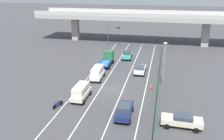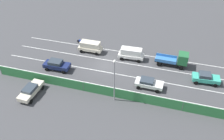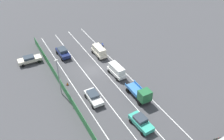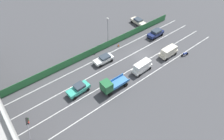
{
  "view_description": "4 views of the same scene",
  "coord_description": "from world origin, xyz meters",
  "px_view_note": "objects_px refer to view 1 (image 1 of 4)",
  "views": [
    {
      "loc": [
        7.52,
        -33.88,
        15.78
      ],
      "look_at": [
        -1.15,
        5.49,
        1.2
      ],
      "focal_mm": 38.95,
      "sensor_mm": 36.0,
      "label": 1
    },
    {
      "loc": [
        31.75,
        10.41,
        24.46
      ],
      "look_at": [
        2.29,
        1.77,
        1.12
      ],
      "focal_mm": 37.86,
      "sensor_mm": 36.0,
      "label": 2
    },
    {
      "loc": [
        15.52,
        36.11,
        28.29
      ],
      "look_at": [
        -2.75,
        2.95,
        0.94
      ],
      "focal_mm": 39.22,
      "sensor_mm": 36.0,
      "label": 3
    },
    {
      "loc": [
        -21.22,
        25.74,
        26.77
      ],
      "look_at": [
        -0.33,
        8.96,
        1.11
      ],
      "focal_mm": 30.59,
      "sensor_mm": 36.0,
      "label": 4
    }
  ],
  "objects_px": {
    "motorcycle": "(58,104)",
    "parked_sedan_cream": "(182,120)",
    "car_van_cream": "(81,91)",
    "traffic_light": "(112,32)",
    "car_taxi_teal": "(127,55)",
    "street_lamp": "(164,59)",
    "car_sedan_navy": "(124,110)",
    "car_sedan_white": "(140,69)",
    "car_van_white": "(97,72)",
    "flatbed_truck_blue": "(108,58)",
    "traffic_cone": "(151,86)"
  },
  "relations": [
    {
      "from": "flatbed_truck_blue",
      "to": "car_van_cream",
      "type": "bearing_deg",
      "value": -90.3
    },
    {
      "from": "car_sedan_white",
      "to": "motorcycle",
      "type": "bearing_deg",
      "value": -121.85
    },
    {
      "from": "motorcycle",
      "to": "parked_sedan_cream",
      "type": "xyz_separation_m",
      "value": [
        15.99,
        -1.39,
        0.43
      ]
    },
    {
      "from": "car_sedan_navy",
      "to": "car_taxi_teal",
      "type": "bearing_deg",
      "value": 98.18
    },
    {
      "from": "car_sedan_navy",
      "to": "street_lamp",
      "type": "distance_m",
      "value": 12.71
    },
    {
      "from": "car_sedan_navy",
      "to": "traffic_cone",
      "type": "distance_m",
      "value": 10.12
    },
    {
      "from": "motorcycle",
      "to": "street_lamp",
      "type": "height_order",
      "value": "street_lamp"
    },
    {
      "from": "parked_sedan_cream",
      "to": "flatbed_truck_blue",
      "type": "bearing_deg",
      "value": 123.84
    },
    {
      "from": "street_lamp",
      "to": "car_van_cream",
      "type": "bearing_deg",
      "value": -145.04
    },
    {
      "from": "car_van_white",
      "to": "motorcycle",
      "type": "bearing_deg",
      "value": -103.08
    },
    {
      "from": "car_taxi_teal",
      "to": "car_van_cream",
      "type": "distance_m",
      "value": 20.93
    },
    {
      "from": "car_van_cream",
      "to": "traffic_cone",
      "type": "xyz_separation_m",
      "value": [
        9.52,
        6.16,
        -0.91
      ]
    },
    {
      "from": "car_sedan_white",
      "to": "car_van_white",
      "type": "xyz_separation_m",
      "value": [
        -6.88,
        -4.31,
        0.37
      ]
    },
    {
      "from": "car_taxi_teal",
      "to": "street_lamp",
      "type": "distance_m",
      "value": 15.4
    },
    {
      "from": "car_van_cream",
      "to": "flatbed_truck_blue",
      "type": "relative_size",
      "value": 0.82
    },
    {
      "from": "traffic_cone",
      "to": "motorcycle",
      "type": "bearing_deg",
      "value": -142.46
    },
    {
      "from": "parked_sedan_cream",
      "to": "car_sedan_navy",
      "type": "bearing_deg",
      "value": 173.9
    },
    {
      "from": "street_lamp",
      "to": "parked_sedan_cream",
      "type": "bearing_deg",
      "value": -78.64
    },
    {
      "from": "car_sedan_white",
      "to": "car_sedan_navy",
      "type": "height_order",
      "value": "car_sedan_navy"
    },
    {
      "from": "parked_sedan_cream",
      "to": "traffic_cone",
      "type": "relative_size",
      "value": 7.45
    },
    {
      "from": "flatbed_truck_blue",
      "to": "traffic_light",
      "type": "height_order",
      "value": "traffic_light"
    },
    {
      "from": "flatbed_truck_blue",
      "to": "motorcycle",
      "type": "relative_size",
      "value": 2.89
    },
    {
      "from": "car_van_white",
      "to": "traffic_light",
      "type": "bearing_deg",
      "value": 96.05
    },
    {
      "from": "car_sedan_navy",
      "to": "flatbed_truck_blue",
      "type": "height_order",
      "value": "flatbed_truck_blue"
    },
    {
      "from": "car_van_cream",
      "to": "traffic_cone",
      "type": "bearing_deg",
      "value": 32.92
    },
    {
      "from": "parked_sedan_cream",
      "to": "traffic_light",
      "type": "bearing_deg",
      "value": 114.48
    },
    {
      "from": "car_van_white",
      "to": "flatbed_truck_blue",
      "type": "distance_m",
      "value": 8.11
    },
    {
      "from": "traffic_light",
      "to": "car_van_white",
      "type": "bearing_deg",
      "value": -83.95
    },
    {
      "from": "car_taxi_teal",
      "to": "traffic_cone",
      "type": "bearing_deg",
      "value": -66.98
    },
    {
      "from": "car_van_cream",
      "to": "traffic_light",
      "type": "bearing_deg",
      "value": 94.08
    },
    {
      "from": "car_van_cream",
      "to": "traffic_cone",
      "type": "relative_size",
      "value": 7.07
    },
    {
      "from": "parked_sedan_cream",
      "to": "traffic_light",
      "type": "distance_m",
      "value": 38.45
    },
    {
      "from": "parked_sedan_cream",
      "to": "street_lamp",
      "type": "height_order",
      "value": "street_lamp"
    },
    {
      "from": "car_taxi_teal",
      "to": "traffic_light",
      "type": "distance_m",
      "value": 11.72
    },
    {
      "from": "car_taxi_teal",
      "to": "street_lamp",
      "type": "relative_size",
      "value": 0.61
    },
    {
      "from": "car_sedan_navy",
      "to": "motorcycle",
      "type": "height_order",
      "value": "car_sedan_navy"
    },
    {
      "from": "traffic_cone",
      "to": "car_van_cream",
      "type": "bearing_deg",
      "value": -147.08
    },
    {
      "from": "car_sedan_navy",
      "to": "car_van_cream",
      "type": "xyz_separation_m",
      "value": [
        -6.84,
        3.57,
        0.24
      ]
    },
    {
      "from": "car_sedan_white",
      "to": "car_van_cream",
      "type": "distance_m",
      "value": 14.13
    },
    {
      "from": "car_taxi_teal",
      "to": "car_sedan_navy",
      "type": "height_order",
      "value": "car_sedan_navy"
    },
    {
      "from": "traffic_cone",
      "to": "car_sedan_navy",
      "type": "bearing_deg",
      "value": -105.39
    },
    {
      "from": "car_taxi_teal",
      "to": "car_van_cream",
      "type": "xyz_separation_m",
      "value": [
        -3.36,
        -20.66,
        0.27
      ]
    },
    {
      "from": "motorcycle",
      "to": "parked_sedan_cream",
      "type": "height_order",
      "value": "parked_sedan_cream"
    },
    {
      "from": "car_van_white",
      "to": "street_lamp",
      "type": "xyz_separation_m",
      "value": [
        11.04,
        -0.03,
        3.07
      ]
    },
    {
      "from": "motorcycle",
      "to": "traffic_light",
      "type": "xyz_separation_m",
      "value": [
        0.11,
        33.5,
        3.32
      ]
    },
    {
      "from": "parked_sedan_cream",
      "to": "car_van_white",
      "type": "bearing_deg",
      "value": 137.85
    },
    {
      "from": "car_sedan_white",
      "to": "traffic_light",
      "type": "distance_m",
      "value": 20.8
    },
    {
      "from": "car_sedan_white",
      "to": "car_van_cream",
      "type": "bearing_deg",
      "value": -120.19
    },
    {
      "from": "car_sedan_white",
      "to": "car_van_white",
      "type": "distance_m",
      "value": 8.13
    },
    {
      "from": "traffic_cone",
      "to": "car_taxi_teal",
      "type": "bearing_deg",
      "value": 113.02
    }
  ]
}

